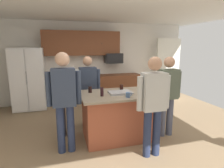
{
  "coord_description": "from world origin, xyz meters",
  "views": [
    {
      "loc": [
        -1.12,
        -3.37,
        1.81
      ],
      "look_at": [
        -0.08,
        0.27,
        1.05
      ],
      "focal_mm": 29.59,
      "sensor_mm": 36.0,
      "label": 1
    }
  ],
  "objects_px": {
    "person_guest_left": "(168,91)",
    "glass_pilsner": "(146,92)",
    "person_elder_center": "(153,101)",
    "tumbler_amber": "(121,88)",
    "glass_stout_tall": "(90,89)",
    "serving_tray": "(120,93)",
    "person_guest_by_door": "(64,96)",
    "microwave_over_range": "(113,58)",
    "mug_ceramic_white": "(128,95)",
    "glass_short_whisky": "(102,92)",
    "kitchen_island": "(116,115)",
    "refrigerator": "(29,79)",
    "person_host_foreground": "(88,87)",
    "person_guest_right": "(65,91)"
  },
  "relations": [
    {
      "from": "person_guest_left",
      "to": "serving_tray",
      "type": "height_order",
      "value": "person_guest_left"
    },
    {
      "from": "person_elder_center",
      "to": "person_host_foreground",
      "type": "bearing_deg",
      "value": 1.93
    },
    {
      "from": "microwave_over_range",
      "to": "mug_ceramic_white",
      "type": "xyz_separation_m",
      "value": [
        -0.56,
        -2.86,
        -0.48
      ]
    },
    {
      "from": "refrigerator",
      "to": "microwave_over_range",
      "type": "xyz_separation_m",
      "value": [
        2.6,
        0.12,
        0.55
      ]
    },
    {
      "from": "person_guest_by_door",
      "to": "glass_stout_tall",
      "type": "height_order",
      "value": "person_guest_by_door"
    },
    {
      "from": "glass_pilsner",
      "to": "tumbler_amber",
      "type": "bearing_deg",
      "value": 122.44
    },
    {
      "from": "tumbler_amber",
      "to": "serving_tray",
      "type": "xyz_separation_m",
      "value": [
        -0.1,
        -0.22,
        -0.04
      ]
    },
    {
      "from": "kitchen_island",
      "to": "person_guest_by_door",
      "type": "relative_size",
      "value": 0.8
    },
    {
      "from": "person_elder_center",
      "to": "tumbler_amber",
      "type": "relative_size",
      "value": 13.13
    },
    {
      "from": "person_guest_left",
      "to": "mug_ceramic_white",
      "type": "bearing_deg",
      "value": 19.53
    },
    {
      "from": "kitchen_island",
      "to": "person_host_foreground",
      "type": "height_order",
      "value": "person_host_foreground"
    },
    {
      "from": "glass_short_whisky",
      "to": "serving_tray",
      "type": "relative_size",
      "value": 0.37
    },
    {
      "from": "glass_stout_tall",
      "to": "refrigerator",
      "type": "bearing_deg",
      "value": 123.11
    },
    {
      "from": "microwave_over_range",
      "to": "mug_ceramic_white",
      "type": "height_order",
      "value": "microwave_over_range"
    },
    {
      "from": "microwave_over_range",
      "to": "tumbler_amber",
      "type": "relative_size",
      "value": 4.41
    },
    {
      "from": "person_guest_by_door",
      "to": "person_guest_right",
      "type": "bearing_deg",
      "value": 71.29
    },
    {
      "from": "kitchen_island",
      "to": "tumbler_amber",
      "type": "distance_m",
      "value": 0.58
    },
    {
      "from": "glass_stout_tall",
      "to": "person_guest_left",
      "type": "bearing_deg",
      "value": -15.06
    },
    {
      "from": "person_guest_left",
      "to": "glass_stout_tall",
      "type": "relative_size",
      "value": 13.03
    },
    {
      "from": "mug_ceramic_white",
      "to": "glass_stout_tall",
      "type": "distance_m",
      "value": 0.81
    },
    {
      "from": "glass_short_whisky",
      "to": "person_host_foreground",
      "type": "bearing_deg",
      "value": 98.21
    },
    {
      "from": "microwave_over_range",
      "to": "glass_stout_tall",
      "type": "height_order",
      "value": "microwave_over_range"
    },
    {
      "from": "kitchen_island",
      "to": "person_guest_left",
      "type": "relative_size",
      "value": 0.85
    },
    {
      "from": "glass_pilsner",
      "to": "glass_stout_tall",
      "type": "bearing_deg",
      "value": 151.43
    },
    {
      "from": "tumbler_amber",
      "to": "glass_short_whisky",
      "type": "xyz_separation_m",
      "value": [
        -0.48,
        -0.3,
        0.02
      ]
    },
    {
      "from": "serving_tray",
      "to": "refrigerator",
      "type": "bearing_deg",
      "value": 129.07
    },
    {
      "from": "microwave_over_range",
      "to": "person_host_foreground",
      "type": "relative_size",
      "value": 0.35
    },
    {
      "from": "refrigerator",
      "to": "serving_tray",
      "type": "bearing_deg",
      "value": -50.93
    },
    {
      "from": "glass_short_whisky",
      "to": "kitchen_island",
      "type": "bearing_deg",
      "value": 20.45
    },
    {
      "from": "person_elder_center",
      "to": "serving_tray",
      "type": "distance_m",
      "value": 0.81
    },
    {
      "from": "microwave_over_range",
      "to": "person_guest_left",
      "type": "relative_size",
      "value": 0.34
    },
    {
      "from": "microwave_over_range",
      "to": "person_guest_right",
      "type": "relative_size",
      "value": 0.34
    },
    {
      "from": "person_guest_left",
      "to": "serving_tray",
      "type": "xyz_separation_m",
      "value": [
        -0.95,
        0.16,
        0.01
      ]
    },
    {
      "from": "microwave_over_range",
      "to": "person_guest_left",
      "type": "distance_m",
      "value": 2.79
    },
    {
      "from": "tumbler_amber",
      "to": "glass_stout_tall",
      "type": "bearing_deg",
      "value": 177.8
    },
    {
      "from": "microwave_over_range",
      "to": "person_elder_center",
      "type": "distance_m",
      "value": 3.36
    },
    {
      "from": "mug_ceramic_white",
      "to": "glass_short_whisky",
      "type": "bearing_deg",
      "value": 153.32
    },
    {
      "from": "tumbler_amber",
      "to": "serving_tray",
      "type": "relative_size",
      "value": 0.29
    },
    {
      "from": "person_elder_center",
      "to": "tumbler_amber",
      "type": "bearing_deg",
      "value": -13.66
    },
    {
      "from": "person_guest_left",
      "to": "glass_short_whisky",
      "type": "bearing_deg",
      "value": 7.44
    },
    {
      "from": "microwave_over_range",
      "to": "glass_short_whisky",
      "type": "relative_size",
      "value": 3.4
    },
    {
      "from": "mug_ceramic_white",
      "to": "glass_pilsner",
      "type": "xyz_separation_m",
      "value": [
        0.37,
        0.01,
        0.03
      ]
    },
    {
      "from": "glass_stout_tall",
      "to": "person_guest_by_door",
      "type": "bearing_deg",
      "value": -137.06
    },
    {
      "from": "person_guest_left",
      "to": "glass_pilsner",
      "type": "bearing_deg",
      "value": 24.01
    },
    {
      "from": "refrigerator",
      "to": "person_host_foreground",
      "type": "bearing_deg",
      "value": -48.19
    },
    {
      "from": "person_elder_center",
      "to": "glass_short_whisky",
      "type": "xyz_separation_m",
      "value": [
        -0.69,
        0.66,
        0.04
      ]
    },
    {
      "from": "microwave_over_range",
      "to": "person_guest_by_door",
      "type": "height_order",
      "value": "person_guest_by_door"
    },
    {
      "from": "person_host_foreground",
      "to": "mug_ceramic_white",
      "type": "bearing_deg",
      "value": -2.95
    },
    {
      "from": "person_guest_left",
      "to": "person_elder_center",
      "type": "height_order",
      "value": "person_elder_center"
    },
    {
      "from": "person_guest_left",
      "to": "glass_stout_tall",
      "type": "bearing_deg",
      "value": -4.25
    }
  ]
}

